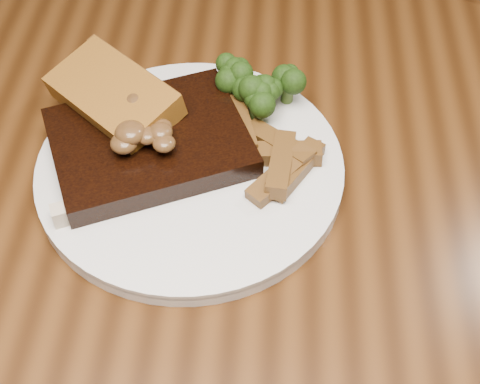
% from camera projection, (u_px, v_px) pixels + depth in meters
% --- Properties ---
extents(dining_table, '(1.60, 0.90, 0.75)m').
position_uv_depth(dining_table, '(224.00, 279.00, 0.66)').
color(dining_table, '#43250D').
rests_on(dining_table, ground).
extents(chair_far, '(0.54, 0.54, 0.87)m').
position_uv_depth(chair_far, '(373.00, 71.00, 1.13)').
color(chair_far, black).
rests_on(chair_far, ground).
extents(plate, '(0.31, 0.31, 0.01)m').
position_uv_depth(plate, '(191.00, 170.00, 0.62)').
color(plate, silver).
rests_on(plate, dining_table).
extents(steak, '(0.21, 0.19, 0.03)m').
position_uv_depth(steak, '(150.00, 144.00, 0.61)').
color(steak, black).
rests_on(steak, plate).
extents(steak_bone, '(0.14, 0.07, 0.02)m').
position_uv_depth(steak_bone, '(140.00, 197.00, 0.58)').
color(steak_bone, '#B9AA8F').
rests_on(steak_bone, plate).
extents(mushroom_pile, '(0.08, 0.08, 0.03)m').
position_uv_depth(mushroom_pile, '(148.00, 128.00, 0.59)').
color(mushroom_pile, '#54321A').
rests_on(mushroom_pile, steak).
extents(garlic_bread, '(0.14, 0.13, 0.03)m').
position_uv_depth(garlic_bread, '(117.00, 112.00, 0.64)').
color(garlic_bread, '#8B5F19').
rests_on(garlic_bread, plate).
extents(potato_wedges, '(0.09, 0.09, 0.02)m').
position_uv_depth(potato_wedges, '(270.00, 152.00, 0.61)').
color(potato_wedges, brown).
rests_on(potato_wedges, plate).
extents(broccoli_cluster, '(0.07, 0.07, 0.04)m').
position_uv_depth(broccoli_cluster, '(255.00, 94.00, 0.64)').
color(broccoli_cluster, '#1E3D0D').
rests_on(broccoli_cluster, plate).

